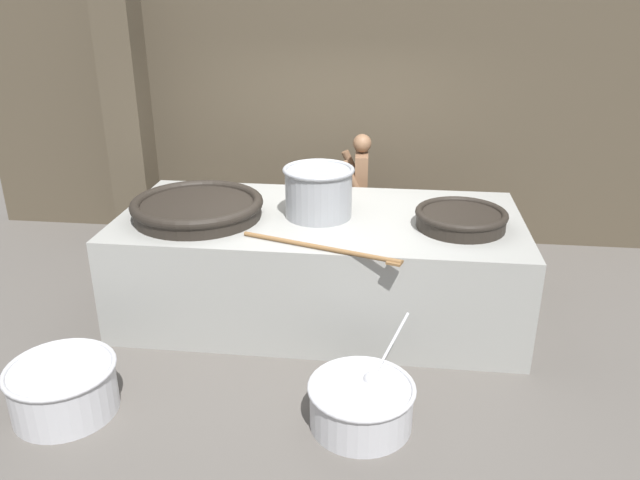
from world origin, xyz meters
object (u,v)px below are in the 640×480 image
(cook, at_px, (360,193))
(prep_bowl_meat, at_px, (63,386))
(giant_wok_far, at_px, (461,218))
(stock_pot, at_px, (319,191))
(giant_wok_near, at_px, (197,207))
(prep_bowl_vegetables, at_px, (361,402))

(cook, relative_size, prep_bowl_meat, 1.80)
(giant_wok_far, bearing_deg, stock_pot, 173.54)
(cook, height_order, prep_bowl_meat, cook)
(giant_wok_near, distance_m, giant_wok_far, 2.47)
(giant_wok_far, distance_m, prep_bowl_vegetables, 1.99)
(stock_pot, distance_m, prep_bowl_meat, 2.76)
(giant_wok_far, bearing_deg, cook, 122.77)
(giant_wok_near, distance_m, prep_bowl_meat, 1.99)
(prep_bowl_meat, bearing_deg, giant_wok_far, 28.38)
(giant_wok_near, relative_size, cook, 0.82)
(stock_pot, relative_size, cook, 0.45)
(prep_bowl_meat, bearing_deg, giant_wok_near, 68.98)
(giant_wok_far, relative_size, stock_pot, 1.23)
(stock_pot, xyz_separation_m, cook, (0.32, 1.41, -0.47))
(cook, xyz_separation_m, prep_bowl_meat, (-2.10, -3.24, -0.60))
(giant_wok_far, height_order, stock_pot, stock_pot)
(giant_wok_far, distance_m, prep_bowl_meat, 3.64)
(giant_wok_near, height_order, stock_pot, stock_pot)
(giant_wok_near, xyz_separation_m, giant_wok_far, (2.47, 0.02, -0.01))
(stock_pot, xyz_separation_m, prep_bowl_vegetables, (0.53, -1.71, -1.10))
(prep_bowl_vegetables, bearing_deg, stock_pot, 107.24)
(giant_wok_far, xyz_separation_m, cook, (-1.00, 1.56, -0.31))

